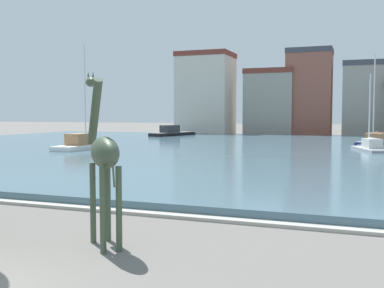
% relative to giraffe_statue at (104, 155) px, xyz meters
% --- Properties ---
extents(harbor_water, '(82.55, 54.35, 0.39)m').
position_rel_giraffe_statue_xyz_m(harbor_water, '(-1.01, 31.11, -2.21)').
color(harbor_water, '#476675').
rests_on(harbor_water, ground).
extents(quay_edge_coping, '(82.55, 0.50, 0.12)m').
position_rel_giraffe_statue_xyz_m(quay_edge_coping, '(-1.01, 3.69, -2.34)').
color(quay_edge_coping, '#ADA89E').
rests_on(quay_edge_coping, ground).
extents(giraffe_statue, '(2.18, 2.17, 4.71)m').
position_rel_giraffe_statue_xyz_m(giraffe_statue, '(0.00, 0.00, 0.00)').
color(giraffe_statue, '#3D4C38').
rests_on(giraffe_statue, ground).
extents(sailboat_grey, '(3.43, 6.39, 6.85)m').
position_rel_giraffe_statue_xyz_m(sailboat_grey, '(6.96, 31.20, -1.92)').
color(sailboat_grey, '#939399').
rests_on(sailboat_grey, ground).
extents(sailboat_white, '(2.31, 7.37, 9.45)m').
position_rel_giraffe_statue_xyz_m(sailboat_white, '(-16.51, 24.21, -1.81)').
color(sailboat_white, white).
rests_on(sailboat_white, ground).
extents(sailboat_navy, '(3.88, 8.90, 9.54)m').
position_rel_giraffe_statue_xyz_m(sailboat_navy, '(7.47, 40.14, -1.90)').
color(sailboat_navy, navy).
rests_on(sailboat_navy, ground).
extents(sailboat_black, '(4.32, 9.57, 8.38)m').
position_rel_giraffe_statue_xyz_m(sailboat_black, '(-18.58, 49.94, -1.79)').
color(sailboat_black, black).
rests_on(sailboat_black, ground).
extents(townhouse_narrow_midrow, '(8.64, 7.22, 13.42)m').
position_rel_giraffe_statue_xyz_m(townhouse_narrow_midrow, '(-17.82, 61.42, 4.32)').
color(townhouse_narrow_midrow, beige).
rests_on(townhouse_narrow_midrow, ground).
extents(townhouse_corner_house, '(7.71, 6.54, 10.49)m').
position_rel_giraffe_statue_xyz_m(townhouse_corner_house, '(-7.39, 62.85, 2.85)').
color(townhouse_corner_house, gray).
rests_on(townhouse_corner_house, ground).
extents(townhouse_tall_gabled, '(6.83, 5.19, 13.41)m').
position_rel_giraffe_statue_xyz_m(townhouse_tall_gabled, '(-1.39, 62.59, 4.32)').
color(townhouse_tall_gabled, '#8E5142').
rests_on(townhouse_tall_gabled, ground).
extents(townhouse_end_terrace, '(6.56, 5.46, 11.25)m').
position_rel_giraffe_statue_xyz_m(townhouse_end_terrace, '(6.79, 63.05, 3.24)').
color(townhouse_end_terrace, gray).
rests_on(townhouse_end_terrace, ground).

